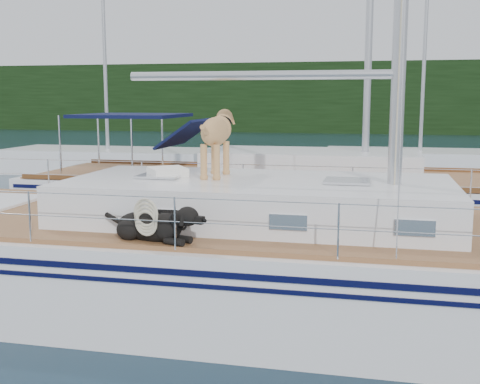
# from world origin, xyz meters

# --- Properties ---
(ground) EXTENTS (120.00, 120.00, 0.00)m
(ground) POSITION_xyz_m (0.00, 0.00, 0.00)
(ground) COLOR black
(ground) RESTS_ON ground
(tree_line) EXTENTS (90.00, 3.00, 6.00)m
(tree_line) POSITION_xyz_m (0.00, 45.00, 3.00)
(tree_line) COLOR black
(tree_line) RESTS_ON ground
(shore_bank) EXTENTS (92.00, 1.00, 1.20)m
(shore_bank) POSITION_xyz_m (0.00, 46.20, 0.60)
(shore_bank) COLOR #595147
(shore_bank) RESTS_ON ground
(main_sailboat) EXTENTS (12.00, 3.80, 14.01)m
(main_sailboat) POSITION_xyz_m (0.09, -0.00, 0.68)
(main_sailboat) COLOR white
(main_sailboat) RESTS_ON ground
(neighbor_sailboat) EXTENTS (11.00, 3.50, 13.30)m
(neighbor_sailboat) POSITION_xyz_m (-0.17, 5.82, 0.63)
(neighbor_sailboat) COLOR white
(neighbor_sailboat) RESTS_ON ground
(bg_boat_west) EXTENTS (8.00, 3.00, 11.65)m
(bg_boat_west) POSITION_xyz_m (-8.00, 14.00, 0.45)
(bg_boat_west) COLOR white
(bg_boat_west) RESTS_ON ground
(bg_boat_center) EXTENTS (7.20, 3.00, 11.65)m
(bg_boat_center) POSITION_xyz_m (4.00, 16.00, 0.45)
(bg_boat_center) COLOR white
(bg_boat_center) RESTS_ON ground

